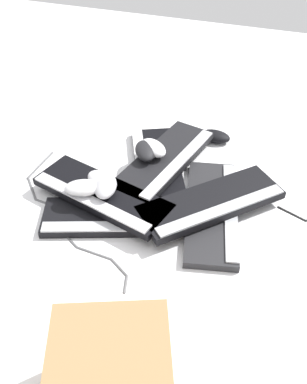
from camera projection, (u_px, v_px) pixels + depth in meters
ground_plane at (127, 202)px, 1.34m from camera, size 3.20×3.20×0.00m
keyboard_0 at (212, 210)px, 1.29m from camera, size 0.24×0.46×0.03m
keyboard_1 at (157, 167)px, 1.45m from camera, size 0.32×0.46×0.03m
keyboard_2 at (116, 217)px, 1.27m from camera, size 0.46×0.29×0.03m
keyboard_3 at (212, 203)px, 1.27m from camera, size 0.42×0.42×0.03m
keyboard_4 at (102, 195)px, 1.30m from camera, size 0.46×0.26×0.03m
keyboard_5 at (165, 160)px, 1.43m from camera, size 0.25×0.46×0.03m
mouse_0 at (83, 188)px, 1.27m from camera, size 0.13×0.10×0.04m
mouse_1 at (216, 136)px, 1.58m from camera, size 0.12×0.08×0.04m
mouse_2 at (153, 148)px, 1.42m from camera, size 0.13×0.12×0.04m
mouse_3 at (106, 186)px, 1.27m from camera, size 0.09×0.12×0.04m
mouse_4 at (146, 151)px, 1.41m from camera, size 0.11×0.13×0.04m
mouse_5 at (102, 180)px, 1.29m from camera, size 0.13×0.11×0.04m
cable_0 at (63, 214)px, 1.29m from camera, size 0.48×0.48×0.01m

